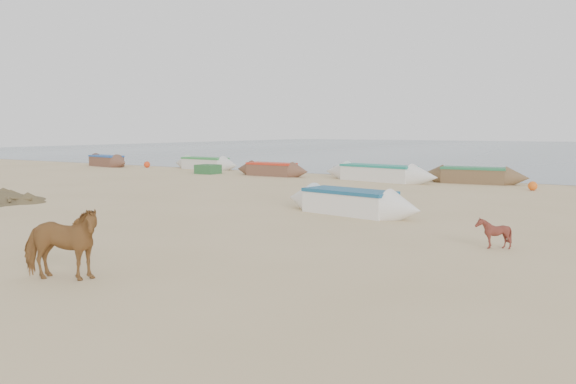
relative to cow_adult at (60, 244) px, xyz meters
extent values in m
plane|color=tan|center=(0.36, 3.82, -0.72)|extent=(140.00, 140.00, 0.00)
plane|color=slate|center=(0.36, 85.82, -0.71)|extent=(160.00, 160.00, 0.00)
imported|color=brown|center=(0.00, 0.00, 0.00)|extent=(1.87, 1.41, 1.44)
imported|color=#5A241C|center=(6.52, 7.39, -0.33)|extent=(0.82, 0.77, 0.77)
cube|color=#295B30|center=(-14.58, 22.08, -0.42)|extent=(1.40, 1.20, 0.60)
sphere|color=orange|center=(5.34, 22.18, -0.50)|extent=(0.44, 0.44, 0.44)
cube|color=slate|center=(-6.35, 25.85, -0.44)|extent=(1.20, 1.10, 0.56)
sphere|color=red|center=(-22.45, 24.30, -0.48)|extent=(0.48, 0.48, 0.48)
camera|label=1|loc=(9.28, -6.77, 2.18)|focal=35.00mm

